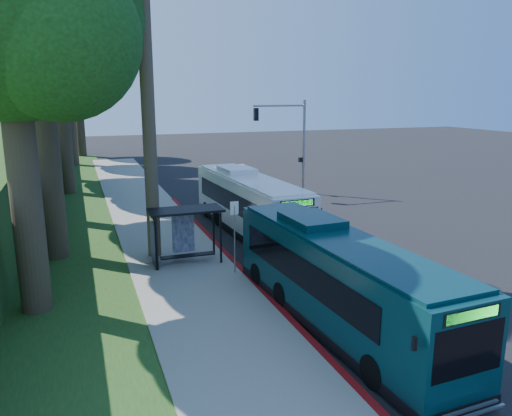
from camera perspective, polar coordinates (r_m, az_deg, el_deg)
name	(u,v)px	position (r m, az deg, el deg)	size (l,w,h in m)	color
ground	(301,233)	(27.51, 5.18, -2.83)	(140.00, 140.00, 0.00)	black
sidewalk	(169,245)	(25.37, -9.97, -4.20)	(4.50, 70.00, 0.12)	gray
red_curb	(237,265)	(22.18, -2.21, -6.53)	(0.25, 30.00, 0.13)	maroon
grass_verge	(50,231)	(29.91, -22.52, -2.43)	(8.00, 70.00, 0.06)	#234719
bus_shelter	(180,225)	(22.19, -8.72, -1.96)	(3.20, 1.51, 2.55)	black
stop_sign_pole	(235,227)	(20.56, -2.47, -2.23)	(0.35, 0.06, 3.17)	gray
traffic_signal_pole	(291,136)	(37.27, 4.07, 8.26)	(4.10, 0.30, 7.00)	gray
tree_0	(36,1)	(24.22, -23.88, 20.80)	(8.40, 8.00, 15.70)	#382B1E
tree_2	(59,50)	(40.03, -21.64, 16.42)	(8.82, 8.40, 15.12)	#382B1E
tree_3	(34,38)	(48.18, -24.06, 17.28)	(10.08, 9.60, 17.28)	#382B1E
tree_4	(68,70)	(55.95, -20.71, 14.49)	(8.40, 8.00, 14.14)	#382B1E
tree_5	(78,80)	(63.94, -19.72, 13.59)	(7.35, 7.00, 12.86)	#382B1E
tree_6	(10,19)	(18.12, -26.29, 18.80)	(7.56, 7.20, 13.74)	#382B1E
white_bus	(249,203)	(27.25, -0.86, 0.61)	(3.00, 11.34, 3.35)	silver
teal_bus	(336,278)	(16.63, 9.15, -7.86)	(2.89, 11.11, 3.28)	#092C33
pickup	(285,203)	(31.14, 3.31, 0.60)	(2.66, 5.77, 1.60)	silver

